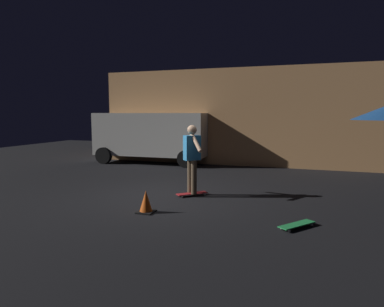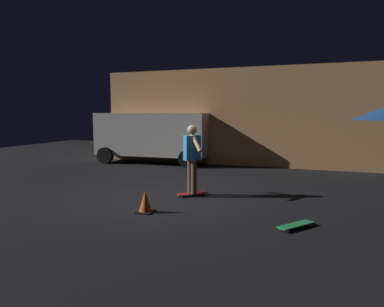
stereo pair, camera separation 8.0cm
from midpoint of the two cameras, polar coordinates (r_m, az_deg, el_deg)
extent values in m
plane|color=black|center=(8.57, -4.22, -7.03)|extent=(28.00, 28.00, 0.00)
cube|color=tan|center=(15.44, 8.62, 6.00)|extent=(10.80, 4.11, 3.74)
cube|color=silver|center=(14.40, -5.98, 3.25)|extent=(4.66, 2.05, 1.70)
cube|color=black|center=(15.45, -13.77, 4.62)|extent=(0.12, 1.75, 0.64)
cylinder|color=black|center=(14.42, -13.91, -0.30)|extent=(0.67, 0.24, 0.66)
cylinder|color=black|center=(16.12, -10.21, 0.51)|extent=(0.67, 0.24, 0.66)
cylinder|color=black|center=(12.93, -0.61, -0.89)|extent=(0.67, 0.24, 0.66)
cylinder|color=black|center=(14.80, 1.83, 0.07)|extent=(0.67, 0.24, 0.66)
cube|color=#AD1E23|center=(8.58, 0.27, -6.57)|extent=(0.70, 0.69, 0.02)
sphere|color=silver|center=(8.79, 1.83, -6.49)|extent=(0.05, 0.05, 0.05)
sphere|color=silver|center=(8.64, 2.33, -6.72)|extent=(0.05, 0.05, 0.05)
sphere|color=silver|center=(8.55, -1.81, -6.87)|extent=(0.05, 0.05, 0.05)
sphere|color=silver|center=(8.40, -1.37, -7.11)|extent=(0.05, 0.05, 0.05)
cube|color=green|center=(6.53, 17.06, -11.13)|extent=(0.63, 0.74, 0.02)
sphere|color=silver|center=(6.82, 18.14, -10.73)|extent=(0.05, 0.05, 0.05)
sphere|color=silver|center=(6.72, 19.29, -11.03)|extent=(0.05, 0.05, 0.05)
sphere|color=silver|center=(6.38, 14.68, -11.82)|extent=(0.05, 0.05, 0.05)
sphere|color=silver|center=(6.27, 15.85, -12.18)|extent=(0.05, 0.05, 0.05)
cylinder|color=brown|center=(8.60, -0.03, -3.70)|extent=(0.14, 0.14, 0.82)
cylinder|color=brown|center=(8.40, 0.58, -3.94)|extent=(0.14, 0.14, 0.82)
cube|color=#338CCC|center=(8.40, 0.27, 0.95)|extent=(0.43, 0.42, 0.60)
sphere|color=tan|center=(8.37, 0.28, 3.91)|extent=(0.23, 0.23, 0.23)
cylinder|color=tan|center=(8.58, -0.33, 2.08)|extent=(0.44, 0.45, 0.46)
cylinder|color=tan|center=(8.19, 0.91, 1.85)|extent=(0.44, 0.45, 0.46)
cube|color=black|center=(7.27, -7.34, -9.46)|extent=(0.34, 0.34, 0.03)
cone|color=#EA5914|center=(7.21, -7.37, -7.81)|extent=(0.28, 0.28, 0.46)
camera|label=1|loc=(0.04, -89.73, 0.03)|focal=32.45mm
camera|label=2|loc=(0.04, 90.27, -0.03)|focal=32.45mm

